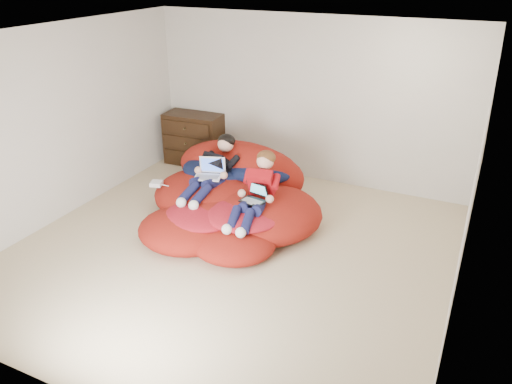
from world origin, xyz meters
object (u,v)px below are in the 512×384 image
beanbag_pile (231,199)px  laptop_white (210,172)px  dresser (194,139)px  younger_boy (257,188)px  laptop_black (255,196)px  older_boy (215,167)px

beanbag_pile → laptop_white: 0.46m
dresser → younger_boy: (2.00, -1.75, 0.21)m
dresser → laptop_black: dresser is taller
dresser → older_boy: (1.21, -1.40, 0.22)m
younger_boy → laptop_black: bearing=-90.0°
older_boy → younger_boy: bearing=-23.4°
older_boy → younger_boy: (0.79, -0.34, -0.02)m
beanbag_pile → laptop_white: bearing=-166.8°
younger_boy → dresser: bearing=138.9°
beanbag_pile → laptop_white: size_ratio=6.07×
dresser → laptop_black: 2.70m
dresser → laptop_white: bearing=-51.7°
laptop_black → beanbag_pile: bearing=147.0°
dresser → younger_boy: bearing=-41.1°
dresser → laptop_white: (1.21, -1.53, 0.20)m
beanbag_pile → older_boy: bearing=166.6°
laptop_white → laptop_black: laptop_white is taller
younger_boy → laptop_white: size_ratio=2.66×
younger_boy → laptop_black: (-0.00, -0.06, -0.08)m
older_boy → laptop_black: size_ratio=3.68×
beanbag_pile → laptop_black: bearing=-33.0°
dresser → laptop_black: (2.00, -1.81, 0.13)m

